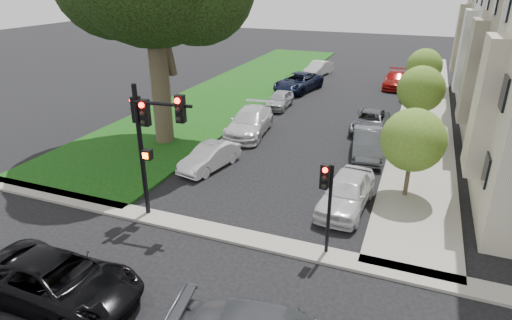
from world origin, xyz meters
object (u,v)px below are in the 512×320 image
(small_tree_a, at_px, (413,140))
(car_parked_7, at_px, (279,100))
(small_tree_c, at_px, (424,66))
(car_parked_5, at_px, (210,157))
(traffic_signal_main, at_px, (149,129))
(car_parked_0, at_px, (347,192))
(car_parked_1, at_px, (367,144))
(traffic_signal_secondary, at_px, (327,193))
(car_parked_4, at_px, (396,80))
(small_tree_b, at_px, (421,89))
(car_cross_near, at_px, (57,281))
(car_parked_6, at_px, (250,122))
(car_parked_2, at_px, (370,121))
(car_parked_8, at_px, (298,82))
(car_parked_9, at_px, (318,68))

(small_tree_a, height_order, car_parked_7, small_tree_a)
(small_tree_c, relative_size, car_parked_5, 1.07)
(small_tree_a, relative_size, traffic_signal_main, 0.74)
(car_parked_0, bearing_deg, car_parked_1, 94.16)
(traffic_signal_secondary, bearing_deg, car_parked_5, 144.14)
(traffic_signal_secondary, bearing_deg, car_parked_4, 89.47)
(traffic_signal_secondary, distance_m, car_parked_5, 9.13)
(traffic_signal_secondary, height_order, car_parked_7, traffic_signal_secondary)
(small_tree_b, xyz_separation_m, car_cross_near, (-9.50, -20.41, -2.12))
(car_parked_0, xyz_separation_m, car_parked_6, (-7.48, 7.33, 0.03))
(car_cross_near, relative_size, car_parked_0, 1.19)
(car_cross_near, distance_m, car_parked_0, 11.52)
(small_tree_b, bearing_deg, car_parked_6, -157.55)
(car_parked_0, relative_size, car_parked_4, 0.93)
(car_parked_0, bearing_deg, car_parked_6, 139.73)
(car_parked_0, bearing_deg, small_tree_c, 87.50)
(traffic_signal_secondary, distance_m, car_cross_near, 9.01)
(car_parked_2, bearing_deg, car_parked_5, -126.46)
(small_tree_b, distance_m, small_tree_c, 8.76)
(traffic_signal_secondary, xyz_separation_m, car_parked_8, (-7.59, 22.88, -1.69))
(small_tree_a, relative_size, car_parked_7, 1.10)
(small_tree_c, height_order, car_parked_4, small_tree_c)
(car_parked_7, xyz_separation_m, car_parked_8, (-0.14, 5.59, 0.14))
(small_tree_a, relative_size, car_parked_5, 1.08)
(car_parked_0, height_order, car_parked_9, car_parked_0)
(traffic_signal_main, bearing_deg, small_tree_c, 68.07)
(car_parked_4, height_order, car_parked_7, car_parked_4)
(small_tree_c, relative_size, car_parked_6, 0.75)
(car_parked_0, relative_size, car_parked_8, 0.80)
(car_parked_6, distance_m, car_parked_8, 11.92)
(car_parked_9, bearing_deg, traffic_signal_main, -78.45)
(car_parked_6, relative_size, car_parked_9, 1.29)
(small_tree_a, bearing_deg, car_cross_near, -130.72)
(car_parked_5, bearing_deg, car_parked_9, 102.33)
(small_tree_c, height_order, car_parked_7, small_tree_c)
(car_parked_7, distance_m, car_parked_8, 5.59)
(small_tree_b, xyz_separation_m, car_parked_2, (-2.77, -0.65, -2.22))
(car_parked_4, bearing_deg, traffic_signal_secondary, -90.85)
(car_parked_2, height_order, car_parked_7, car_parked_7)
(small_tree_c, distance_m, car_parked_0, 20.38)
(car_cross_near, bearing_deg, traffic_signal_secondary, -52.85)
(car_cross_near, height_order, car_parked_4, car_cross_near)
(car_parked_0, distance_m, car_parked_7, 15.63)
(car_parked_7, bearing_deg, car_parked_5, -90.79)
(small_tree_b, relative_size, car_parked_0, 0.95)
(traffic_signal_main, distance_m, traffic_signal_secondary, 7.20)
(small_tree_c, relative_size, car_cross_near, 0.76)
(car_parked_5, bearing_deg, car_parked_0, -0.47)
(traffic_signal_main, bearing_deg, car_cross_near, -89.39)
(traffic_signal_secondary, xyz_separation_m, car_parked_2, (-0.28, 14.38, -1.83))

